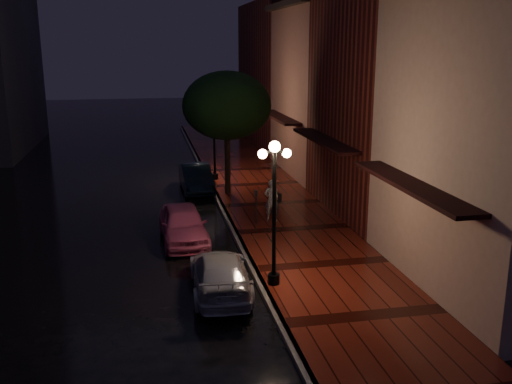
{
  "coord_description": "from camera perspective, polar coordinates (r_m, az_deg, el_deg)",
  "views": [
    {
      "loc": [
        -3.23,
        -20.42,
        7.06
      ],
      "look_at": [
        1.02,
        1.12,
        1.4
      ],
      "focal_mm": 40.0,
      "sensor_mm": 36.0,
      "label": 1
    }
  ],
  "objects": [
    {
      "name": "streetlamp_near",
      "position": [
        16.44,
        1.84,
        -1.28
      ],
      "size": [
        0.96,
        0.36,
        4.31
      ],
      "color": "black",
      "rests_on": "sidewalk"
    },
    {
      "name": "streetlamp_far",
      "position": [
        29.97,
        -4.21,
        5.86
      ],
      "size": [
        0.96,
        0.36,
        4.31
      ],
      "color": "black",
      "rests_on": "sidewalk"
    },
    {
      "name": "navy_car",
      "position": [
        28.51,
        -6.01,
        1.41
      ],
      "size": [
        1.52,
        4.07,
        1.33
      ],
      "primitive_type": "imported",
      "rotation": [
        0.0,
        0.0,
        0.03
      ],
      "color": "black",
      "rests_on": "ground"
    },
    {
      "name": "storefront_mid",
      "position": [
        24.69,
        13.56,
        10.44
      ],
      "size": [
        5.0,
        8.0,
        11.0
      ],
      "primitive_type": "cube",
      "color": "#511914",
      "rests_on": "ground"
    },
    {
      "name": "storefront_far",
      "position": [
        32.19,
        7.51,
        9.77
      ],
      "size": [
        5.0,
        8.0,
        9.0
      ],
      "primitive_type": "cube",
      "color": "#8C5951",
      "rests_on": "ground"
    },
    {
      "name": "pink_car",
      "position": [
        21.15,
        -7.3,
        -3.21
      ],
      "size": [
        1.78,
        4.08,
        1.37
      ],
      "primitive_type": "imported",
      "rotation": [
        0.0,
        0.0,
        0.04
      ],
      "color": "#D55783",
      "rests_on": "ground"
    },
    {
      "name": "storefront_near",
      "position": [
        17.9,
        23.94,
        4.18
      ],
      "size": [
        5.0,
        8.0,
        8.5
      ],
      "primitive_type": "cube",
      "color": "gray",
      "rests_on": "ground"
    },
    {
      "name": "storefront_extra",
      "position": [
        41.74,
        3.09,
        11.61
      ],
      "size": [
        5.0,
        12.0,
        10.0
      ],
      "primitive_type": "cube",
      "color": "#511914",
      "rests_on": "ground"
    },
    {
      "name": "woman_with_umbrella",
      "position": [
        22.75,
        1.62,
        0.94
      ],
      "size": [
        1.0,
        1.02,
        2.41
      ],
      "rotation": [
        0.0,
        0.0,
        2.71
      ],
      "color": "white",
      "rests_on": "sidewalk"
    },
    {
      "name": "curb",
      "position": [
        21.82,
        -2.07,
        -4.22
      ],
      "size": [
        0.25,
        60.0,
        0.15
      ],
      "primitive_type": "cube",
      "color": "#595451",
      "rests_on": "ground"
    },
    {
      "name": "sidewalk",
      "position": [
        22.26,
        3.67,
        -3.86
      ],
      "size": [
        4.5,
        60.0,
        0.15
      ],
      "primitive_type": "cube",
      "color": "#47140C",
      "rests_on": "ground"
    },
    {
      "name": "silver_car",
      "position": [
        16.85,
        -3.61,
        -8.13
      ],
      "size": [
        1.88,
        4.2,
        1.19
      ],
      "primitive_type": "imported",
      "rotation": [
        0.0,
        0.0,
        3.09
      ],
      "color": "#AFB0B7",
      "rests_on": "ground"
    },
    {
      "name": "street_tree",
      "position": [
        26.83,
        -2.91,
        8.42
      ],
      "size": [
        4.16,
        4.16,
        5.8
      ],
      "color": "black",
      "rests_on": "sidewalk"
    },
    {
      "name": "parking_meter",
      "position": [
        22.65,
        0.01,
        -1.13
      ],
      "size": [
        0.14,
        0.12,
        1.36
      ],
      "rotation": [
        0.0,
        0.0,
        -0.27
      ],
      "color": "black",
      "rests_on": "sidewalk"
    },
    {
      "name": "ground",
      "position": [
        21.84,
        -2.07,
        -4.41
      ],
      "size": [
        120.0,
        120.0,
        0.0
      ],
      "primitive_type": "plane",
      "color": "black",
      "rests_on": "ground"
    }
  ]
}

